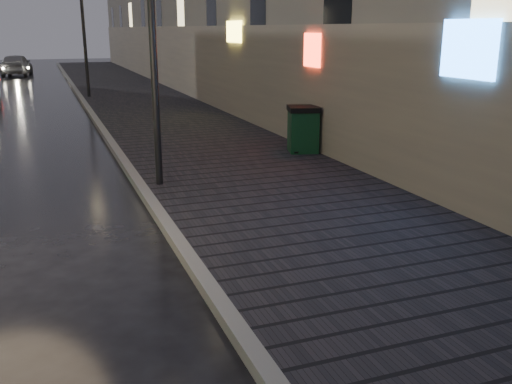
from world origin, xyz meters
TOP-DOWN VIEW (x-y plane):
  - ground at (0.00, 0.00)m, footprint 120.00×120.00m
  - sidewalk at (3.90, 21.00)m, footprint 4.60×58.00m
  - curb at (1.50, 21.00)m, footprint 0.20×58.00m
  - lamp_near at (1.85, 6.00)m, footprint 0.36×0.36m
  - lamp_far at (1.85, 22.00)m, footprint 0.36×0.36m
  - trash_bin at (5.80, 7.79)m, footprint 0.91×0.91m
  - car_far at (-1.55, 38.20)m, footprint 2.20×4.40m

SIDE VIEW (x-z plane):
  - ground at x=0.00m, z-range 0.00..0.00m
  - sidewalk at x=3.90m, z-range 0.00..0.15m
  - curb at x=1.50m, z-range 0.00..0.15m
  - car_far at x=-1.55m, z-range 0.00..1.44m
  - trash_bin at x=5.80m, z-range 0.16..1.29m
  - lamp_near at x=1.85m, z-range 0.85..6.13m
  - lamp_far at x=1.85m, z-range 0.85..6.13m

